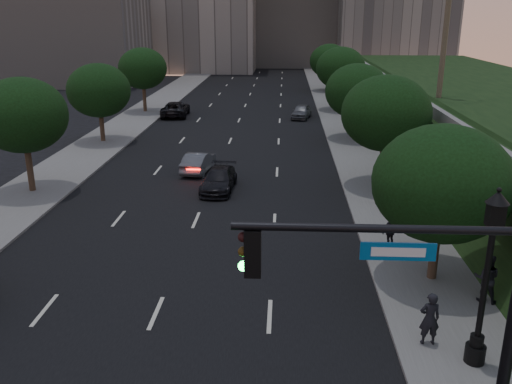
# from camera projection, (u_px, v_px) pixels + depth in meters

# --- Properties ---
(road_surface) EXTENTS (16.00, 140.00, 0.02)m
(road_surface) POSITION_uv_depth(u_px,v_px,m) (228.00, 147.00, 42.73)
(road_surface) COLOR black
(road_surface) RESTS_ON ground
(sidewalk_right) EXTENTS (4.50, 140.00, 0.15)m
(sidewalk_right) POSITION_uv_depth(u_px,v_px,m) (358.00, 147.00, 42.21)
(sidewalk_right) COLOR slate
(sidewalk_right) RESTS_ON ground
(sidewalk_left) EXTENTS (4.50, 140.00, 0.15)m
(sidewalk_left) POSITION_uv_depth(u_px,v_px,m) (100.00, 144.00, 43.21)
(sidewalk_left) COLOR slate
(sidewalk_left) RESTS_ON ground
(parapet_wall) EXTENTS (0.35, 90.00, 0.70)m
(parapet_wall) POSITION_uv_depth(u_px,v_px,m) (411.00, 96.00, 38.81)
(parapet_wall) COLOR slate
(parapet_wall) RESTS_ON embankment
(office_block_filler) EXTENTS (18.00, 16.00, 14.00)m
(office_block_filler) POSITION_uv_depth(u_px,v_px,m) (79.00, 35.00, 79.72)
(office_block_filler) COLOR #A09C92
(office_block_filler) RESTS_ON ground
(tree_right_a) EXTENTS (5.20, 5.20, 6.24)m
(tree_right_a) POSITION_uv_depth(u_px,v_px,m) (442.00, 184.00, 20.11)
(tree_right_a) COLOR #38281C
(tree_right_a) RESTS_ON ground
(tree_right_b) EXTENTS (5.20, 5.20, 6.74)m
(tree_right_b) POSITION_uv_depth(u_px,v_px,m) (386.00, 113.00, 31.33)
(tree_right_b) COLOR #38281C
(tree_right_b) RESTS_ON ground
(tree_right_c) EXTENTS (5.20, 5.20, 6.24)m
(tree_right_c) POSITION_uv_depth(u_px,v_px,m) (357.00, 91.00, 43.81)
(tree_right_c) COLOR #38281C
(tree_right_c) RESTS_ON ground
(tree_right_d) EXTENTS (5.20, 5.20, 6.74)m
(tree_right_d) POSITION_uv_depth(u_px,v_px,m) (341.00, 68.00, 56.93)
(tree_right_d) COLOR #38281C
(tree_right_d) RESTS_ON ground
(tree_right_e) EXTENTS (5.20, 5.20, 6.24)m
(tree_right_e) POSITION_uv_depth(u_px,v_px,m) (329.00, 61.00, 71.30)
(tree_right_e) COLOR #38281C
(tree_right_e) RESTS_ON ground
(tree_left_b) EXTENTS (5.00, 5.00, 6.71)m
(tree_left_b) POSITION_uv_depth(u_px,v_px,m) (23.00, 115.00, 30.42)
(tree_left_b) COLOR #38281C
(tree_left_b) RESTS_ON ground
(tree_left_c) EXTENTS (5.00, 5.00, 6.34)m
(tree_left_c) POSITION_uv_depth(u_px,v_px,m) (99.00, 90.00, 42.86)
(tree_left_c) COLOR #38281C
(tree_left_c) RESTS_ON ground
(tree_left_d) EXTENTS (5.00, 5.00, 6.71)m
(tree_left_d) POSITION_uv_depth(u_px,v_px,m) (143.00, 68.00, 56.01)
(tree_left_d) COLOR #38281C
(tree_left_d) RESTS_ON ground
(traffic_signal_mast) EXTENTS (5.68, 0.56, 7.00)m
(traffic_signal_mast) POSITION_uv_depth(u_px,v_px,m) (451.00, 354.00, 10.65)
(traffic_signal_mast) COLOR black
(traffic_signal_mast) RESTS_ON ground
(street_lamp) EXTENTS (0.64, 0.64, 5.62)m
(street_lamp) POSITION_uv_depth(u_px,v_px,m) (485.00, 287.00, 15.39)
(street_lamp) COLOR black
(street_lamp) RESTS_ON ground
(sedan_mid_left) EXTENTS (1.94, 4.20, 1.33)m
(sedan_mid_left) POSITION_uv_depth(u_px,v_px,m) (199.00, 162.00, 35.83)
(sedan_mid_left) COLOR #55585D
(sedan_mid_left) RESTS_ON ground
(sedan_far_left) EXTENTS (2.79, 5.53, 1.50)m
(sedan_far_left) POSITION_uv_depth(u_px,v_px,m) (176.00, 109.00, 55.13)
(sedan_far_left) COLOR black
(sedan_far_left) RESTS_ON ground
(sedan_near_right) EXTENTS (2.01, 4.49, 1.28)m
(sedan_near_right) POSITION_uv_depth(u_px,v_px,m) (219.00, 180.00, 32.07)
(sedan_near_right) COLOR black
(sedan_near_right) RESTS_ON ground
(sedan_far_right) EXTENTS (2.41, 4.30, 1.38)m
(sedan_far_right) POSITION_uv_depth(u_px,v_px,m) (301.00, 111.00, 54.07)
(sedan_far_right) COLOR #5B5E62
(sedan_far_right) RESTS_ON ground
(pedestrian_a) EXTENTS (0.67, 0.47, 1.76)m
(pedestrian_a) POSITION_uv_depth(u_px,v_px,m) (430.00, 319.00, 16.79)
(pedestrian_a) COLOR black
(pedestrian_a) RESTS_ON sidewalk_right
(pedestrian_b) EXTENTS (1.06, 0.95, 1.82)m
(pedestrian_b) POSITION_uv_depth(u_px,v_px,m) (487.00, 278.00, 19.29)
(pedestrian_b) COLOR black
(pedestrian_b) RESTS_ON sidewalk_right
(pedestrian_c) EXTENTS (0.97, 0.81, 1.56)m
(pedestrian_c) POSITION_uv_depth(u_px,v_px,m) (390.00, 231.00, 23.81)
(pedestrian_c) COLOR black
(pedestrian_c) RESTS_ON sidewalk_right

